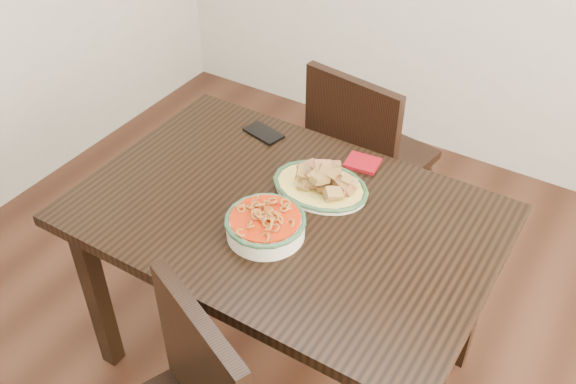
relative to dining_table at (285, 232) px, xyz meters
The scene contains 6 objects.
dining_table is the anchor object (origin of this frame).
chair_far 0.75m from the dining_table, 95.58° to the left, with size 0.48×0.48×0.89m.
fish_plate 0.21m from the dining_table, 74.52° to the left, with size 0.31×0.25×0.11m.
noodle_bowl 0.18m from the dining_table, 85.38° to the right, with size 0.24×0.24×0.08m.
smartphone 0.44m from the dining_table, 132.31° to the left, with size 0.14×0.08×0.01m, color black.
napkin 0.37m from the dining_table, 74.26° to the left, with size 0.11×0.09×0.01m, color maroon.
Camera 1 is at (0.72, -1.16, 2.05)m, focal length 40.00 mm.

